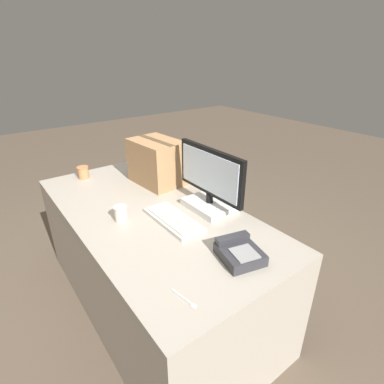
# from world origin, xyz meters

# --- Properties ---
(ground_plane) EXTENTS (12.00, 12.00, 0.00)m
(ground_plane) POSITION_xyz_m (0.00, 0.00, 0.00)
(ground_plane) COLOR brown
(office_desk) EXTENTS (1.80, 0.90, 0.75)m
(office_desk) POSITION_xyz_m (0.00, 0.00, 0.38)
(office_desk) COLOR #A89E8E
(office_desk) RESTS_ON ground_plane
(monitor) EXTENTS (0.55, 0.23, 0.39)m
(monitor) POSITION_xyz_m (0.20, 0.31, 0.91)
(monitor) COLOR white
(monitor) RESTS_ON office_desk
(keyboard) EXTENTS (0.41, 0.17, 0.03)m
(keyboard) POSITION_xyz_m (0.20, 0.04, 0.76)
(keyboard) COLOR beige
(keyboard) RESTS_ON office_desk
(desk_phone) EXTENTS (0.24, 0.23, 0.08)m
(desk_phone) POSITION_xyz_m (0.67, 0.10, 0.78)
(desk_phone) COLOR #2D2D33
(desk_phone) RESTS_ON office_desk
(paper_cup_left) EXTENTS (0.09, 0.09, 0.09)m
(paper_cup_left) POSITION_xyz_m (-0.75, -0.15, 0.80)
(paper_cup_left) COLOR #BC7547
(paper_cup_left) RESTS_ON office_desk
(paper_cup_right) EXTENTS (0.08, 0.08, 0.09)m
(paper_cup_right) POSITION_xyz_m (0.01, -0.20, 0.80)
(paper_cup_right) COLOR beige
(paper_cup_right) RESTS_ON office_desk
(spoon) EXTENTS (0.14, 0.04, 0.00)m
(spoon) POSITION_xyz_m (0.74, -0.26, 0.75)
(spoon) COLOR silver
(spoon) RESTS_ON office_desk
(cardboard_box) EXTENTS (0.41, 0.31, 0.32)m
(cardboard_box) POSITION_xyz_m (-0.34, 0.26, 0.91)
(cardboard_box) COLOR #9E754C
(cardboard_box) RESTS_ON office_desk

